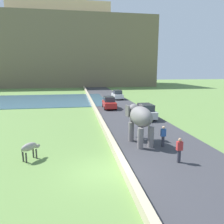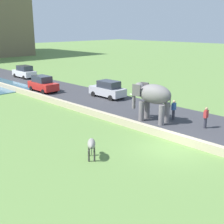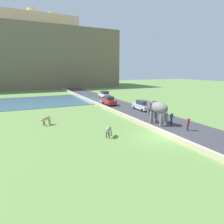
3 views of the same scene
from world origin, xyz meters
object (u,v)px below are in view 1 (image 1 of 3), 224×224
at_px(car_white, 117,95).
at_px(cow_grey, 30,147).
at_px(car_red, 109,103).
at_px(elephant, 140,118).
at_px(car_silver, 145,111).
at_px(person_trailing, 179,150).
at_px(person_beside_elephant, 163,136).

xyz_separation_m(car_white, cow_grey, (-10.95, -27.20, -0.06)).
bearing_deg(car_red, cow_grey, -114.21).
distance_m(elephant, cow_grey, 8.06).
bearing_deg(car_silver, elephant, -111.24).
bearing_deg(elephant, person_trailing, -70.25).
bearing_deg(cow_grey, car_red, 65.79).
height_order(person_trailing, car_silver, car_silver).
height_order(car_white, cow_grey, car_white).
height_order(person_beside_elephant, car_silver, car_silver).
bearing_deg(cow_grey, person_trailing, -12.68).
xyz_separation_m(person_trailing, car_white, (1.80, 29.26, 0.03)).
relative_size(elephant, cow_grey, 2.81).
height_order(car_red, cow_grey, car_red).
relative_size(person_beside_elephant, car_white, 0.41).
xyz_separation_m(car_silver, cow_grey, (-10.95, -9.97, -0.06)).
bearing_deg(person_trailing, elephant, 109.75).
height_order(elephant, person_trailing, elephant).
bearing_deg(car_white, car_red, -107.74).
xyz_separation_m(elephant, car_red, (0.03, 15.56, -1.14)).
relative_size(person_trailing, car_red, 0.40).
xyz_separation_m(person_beside_elephant, car_white, (1.65, 26.42, 0.03)).
bearing_deg(car_red, elephant, -90.11).
relative_size(person_trailing, car_silver, 0.41).
bearing_deg(car_silver, cow_grey, -137.67).
height_order(person_beside_elephant, person_trailing, same).
relative_size(elephant, car_white, 0.89).
bearing_deg(person_trailing, car_silver, 81.50).
distance_m(elephant, car_red, 15.60).
bearing_deg(car_white, person_trailing, -93.52).
bearing_deg(elephant, car_red, 89.89).
relative_size(elephant, car_silver, 0.89).
height_order(elephant, car_silver, elephant).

